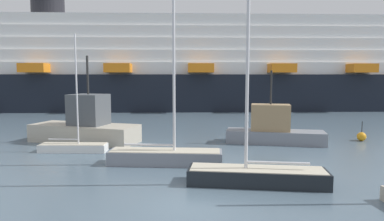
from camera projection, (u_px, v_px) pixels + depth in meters
The scene contains 8 objects.
ground_plane at pixel (190, 206), 14.14m from camera, with size 600.00×600.00×0.00m, color slate.
sailboat_0 at pixel (257, 172), 16.93m from camera, with size 7.00×2.44×13.19m.
sailboat_3 at pixel (73, 146), 24.33m from camera, with size 4.77×1.20×8.31m.
sailboat_4 at pixel (166, 154), 20.86m from camera, with size 7.00×2.09×13.25m.
fishing_boat_0 at pixel (273, 129), 27.39m from camera, with size 7.98×3.61×5.83m.
fishing_boat_1 at pixel (86, 126), 27.87m from camera, with size 9.33×5.43×7.01m.
channel_buoy_0 at pixel (362, 136), 28.36m from camera, with size 0.74×0.74×1.64m.
cruise_ship at pixel (161, 70), 56.76m from camera, with size 102.91×19.77×19.96m.
Camera 1 is at (0.23, -13.66, 5.40)m, focal length 31.85 mm.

